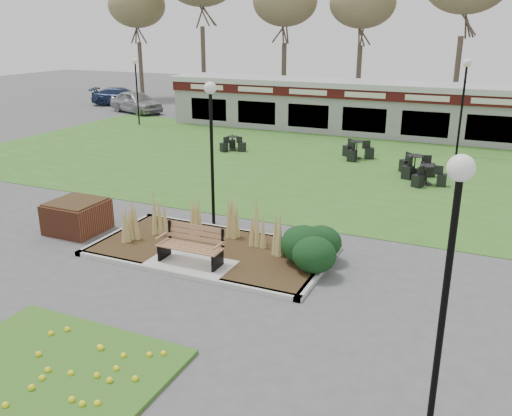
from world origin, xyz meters
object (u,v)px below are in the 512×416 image
at_px(lamp_post_far_right, 464,86).
at_px(car_black, 224,100).
at_px(bistro_set_c, 414,169).
at_px(brick_planter, 77,216).
at_px(lamp_post_far_left, 136,77).
at_px(food_pavilion, 371,108).
at_px(park_bench, 192,245).
at_px(car_blue, 122,96).
at_px(car_silver, 136,102).
at_px(lamp_post_near_right, 452,240).
at_px(bistro_set_d, 426,178).
at_px(bistro_set_b, 233,146).
at_px(lamp_post_near_left, 211,123).
at_px(bistro_set_a, 356,153).

height_order(lamp_post_far_right, car_black, lamp_post_far_right).
bearing_deg(bistro_set_c, car_black, 140.39).
relative_size(brick_planter, bistro_set_c, 0.97).
xyz_separation_m(lamp_post_far_right, lamp_post_far_left, (-18.77, 0.78, -0.33)).
distance_m(brick_planter, food_pavilion, 19.49).
distance_m(park_bench, car_blue, 30.96).
relative_size(park_bench, car_silver, 0.38).
xyz_separation_m(lamp_post_near_right, bistro_set_d, (-1.89, 13.91, -2.87)).
relative_size(brick_planter, car_silver, 0.34).
bearing_deg(car_silver, lamp_post_near_right, -116.96).
relative_size(lamp_post_near_right, lamp_post_far_left, 1.08).
bearing_deg(car_blue, bistro_set_b, -144.73).
distance_m(lamp_post_near_right, car_black, 33.11).
bearing_deg(bistro_set_b, brick_planter, -86.57).
distance_m(bistro_set_d, car_silver, 23.76).
bearing_deg(lamp_post_near_left, bistro_set_b, 113.28).
distance_m(park_bench, food_pavilion, 19.73).
distance_m(brick_planter, car_blue, 27.67).
xyz_separation_m(bistro_set_c, car_black, (-15.35, 12.70, 0.50)).
distance_m(bistro_set_a, bistro_set_c, 3.51).
xyz_separation_m(brick_planter, food_pavilion, (4.40, 18.96, 1.00)).
bearing_deg(bistro_set_b, park_bench, -67.82).
bearing_deg(lamp_post_far_right, park_bench, -107.54).
height_order(brick_planter, car_silver, car_silver).
distance_m(bistro_set_b, car_black, 13.20).
xyz_separation_m(lamp_post_near_right, lamp_post_far_left, (-20.05, 20.50, -0.23)).
bearing_deg(lamp_post_far_right, food_pavilion, 143.43).
relative_size(bistro_set_d, car_silver, 0.32).
height_order(food_pavilion, car_blue, food_pavilion).
bearing_deg(bistro_set_a, lamp_post_near_left, -100.26).
bearing_deg(car_blue, car_silver, -147.96).
relative_size(lamp_post_far_left, bistro_set_b, 3.06).
distance_m(food_pavilion, car_blue, 20.54).
xyz_separation_m(brick_planter, lamp_post_near_right, (10.73, -4.50, 2.67)).
relative_size(lamp_post_near_left, bistro_set_b, 3.32).
height_order(lamp_post_near_left, lamp_post_far_right, lamp_post_far_right).
distance_m(bistro_set_a, car_blue, 23.39).
height_order(bistro_set_d, car_silver, car_silver).
relative_size(food_pavilion, lamp_post_near_right, 5.71).
xyz_separation_m(lamp_post_near_right, bistro_set_c, (-2.54, 15.07, -2.84)).
height_order(brick_planter, car_blue, car_blue).
xyz_separation_m(brick_planter, bistro_set_d, (8.83, 9.41, -0.20)).
xyz_separation_m(food_pavilion, bistro_set_a, (0.88, -6.42, -1.18)).
height_order(park_bench, lamp_post_near_left, lamp_post_near_left).
distance_m(food_pavilion, car_black, 12.36).
distance_m(brick_planter, lamp_post_far_left, 18.68).
height_order(lamp_post_near_right, bistro_set_c, lamp_post_near_right).
height_order(lamp_post_near_left, lamp_post_near_right, lamp_post_near_left).
relative_size(park_bench, bistro_set_d, 1.18).
xyz_separation_m(park_bench, bistro_set_a, (0.88, 13.30, -0.30)).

